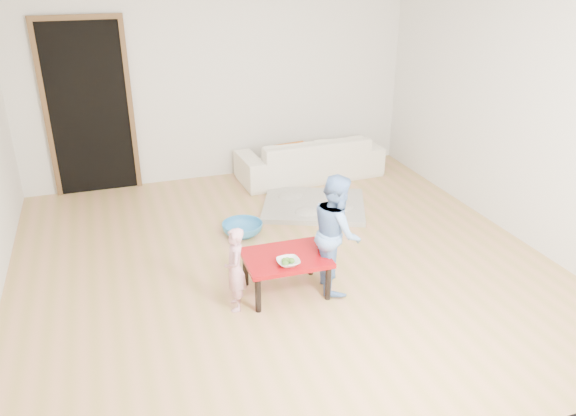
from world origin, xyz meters
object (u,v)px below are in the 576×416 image
red_table (286,274)px  bowl (288,262)px  sofa (310,157)px  basin (242,229)px  child_pink (235,269)px  child_blue (337,232)px

red_table → bowl: size_ratio=3.76×
sofa → red_table: 2.84m
sofa → basin: bearing=44.7°
bowl → child_pink: (-0.44, 0.06, -0.02)m
red_table → child_blue: (0.45, -0.04, 0.35)m
bowl → child_pink: child_pink is taller
bowl → child_pink: bearing=172.7°
sofa → basin: sofa is taller
child_pink → child_blue: bearing=102.8°
child_blue → red_table: bearing=97.1°
red_table → child_blue: 0.57m
sofa → bowl: (-1.22, -2.73, 0.11)m
child_pink → sofa: bearing=157.3°
sofa → child_blue: child_blue is taller
bowl → basin: size_ratio=0.44×
bowl → child_blue: bearing=13.5°
red_table → child_pink: child_pink is taller
sofa → red_table: (-1.19, -2.58, -0.10)m
sofa → basin: size_ratio=4.39×
red_table → basin: (-0.08, 1.20, -0.11)m
sofa → bowl: bearing=63.3°
child_blue → basin: size_ratio=2.46×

